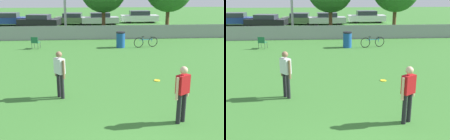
{
  "view_description": "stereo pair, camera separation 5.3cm",
  "coord_description": "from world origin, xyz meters",
  "views": [
    {
      "loc": [
        -0.93,
        -4.11,
        3.8
      ],
      "look_at": [
        -0.13,
        5.44,
        1.05
      ],
      "focal_mm": 45.0,
      "sensor_mm": 36.0,
      "label": 1
    },
    {
      "loc": [
        -0.87,
        -4.12,
        3.8
      ],
      "look_at": [
        -0.13,
        5.44,
        1.05
      ],
      "focal_mm": 45.0,
      "sensor_mm": 36.0,
      "label": 2
    }
  ],
  "objects": [
    {
      "name": "folding_chair_sideline",
      "position": [
        -4.46,
        14.63,
        0.47
      ],
      "size": [
        0.56,
        0.56,
        0.81
      ],
      "rotation": [
        0.0,
        0.0,
        2.92
      ],
      "color": "#333338",
      "rests_on": "ground_plane"
    },
    {
      "name": "parked_car_blue",
      "position": [
        -9.81,
        27.97,
        0.68
      ],
      "size": [
        4.61,
        1.84,
        1.38
      ],
      "rotation": [
        0.0,
        0.0,
        -0.02
      ],
      "color": "black",
      "rests_on": "ground_plane"
    },
    {
      "name": "parked_car_dark",
      "position": [
        -6.16,
        26.54,
        0.63
      ],
      "size": [
        4.6,
        2.49,
        1.28
      ],
      "rotation": [
        0.0,
        0.0,
        -0.19
      ],
      "color": "black",
      "rests_on": "ground_plane"
    },
    {
      "name": "player_receiver_white",
      "position": [
        -1.98,
        5.59,
        1.01
      ],
      "size": [
        0.43,
        0.45,
        1.73
      ],
      "rotation": [
        0.0,
        0.0,
        -0.86
      ],
      "color": "black",
      "rests_on": "ground_plane"
    },
    {
      "name": "parked_car_olive",
      "position": [
        -2.69,
        28.27,
        0.64
      ],
      "size": [
        4.09,
        2.17,
        1.28
      ],
      "rotation": [
        0.0,
        0.0,
        -0.11
      ],
      "color": "black",
      "rests_on": "ground_plane"
    },
    {
      "name": "bicycle_sideline",
      "position": [
        2.96,
        14.58,
        0.36
      ],
      "size": [
        1.72,
        0.53,
        0.74
      ],
      "rotation": [
        0.0,
        0.0,
        0.22
      ],
      "color": "black",
      "rests_on": "ground_plane"
    },
    {
      "name": "parked_car_silver",
      "position": [
        0.38,
        27.88,
        0.65
      ],
      "size": [
        4.26,
        1.95,
        1.32
      ],
      "rotation": [
        0.0,
        0.0,
        0.07
      ],
      "color": "black",
      "rests_on": "ground_plane"
    },
    {
      "name": "parked_car_white",
      "position": [
        5.15,
        29.36,
        0.69
      ],
      "size": [
        4.4,
        1.69,
        1.4
      ],
      "rotation": [
        0.0,
        0.0,
        0.0
      ],
      "color": "black",
      "rests_on": "ground_plane"
    },
    {
      "name": "fence_backline",
      "position": [
        0.0,
        18.0,
        0.55
      ],
      "size": [
        22.63,
        0.07,
        1.21
      ],
      "color": "gray",
      "rests_on": "ground_plane"
    },
    {
      "name": "trash_bin",
      "position": [
        1.23,
        14.65,
        0.54
      ],
      "size": [
        0.61,
        0.61,
        1.06
      ],
      "color": "#194C99",
      "rests_on": "ground_plane"
    },
    {
      "name": "frisbee_disc",
      "position": [
        1.98,
        7.25,
        0.01
      ],
      "size": [
        0.27,
        0.27,
        0.03
      ],
      "color": "yellow",
      "rests_on": "ground_plane"
    },
    {
      "name": "player_thrower_red",
      "position": [
        1.73,
        3.29,
        1.01
      ],
      "size": [
        0.48,
        0.4,
        1.73
      ],
      "rotation": [
        0.0,
        0.0,
        0.58
      ],
      "color": "black",
      "rests_on": "ground_plane"
    }
  ]
}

